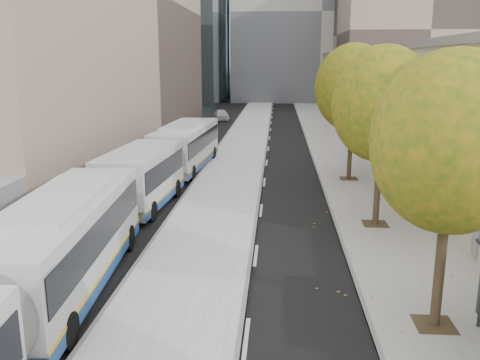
{
  "coord_description": "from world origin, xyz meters",
  "views": [
    {
      "loc": [
        -0.9,
        -0.32,
        7.35
      ],
      "look_at": [
        -2.41,
        19.99,
        2.5
      ],
      "focal_mm": 38.0,
      "sensor_mm": 36.0,
      "label": 1
    }
  ],
  "objects": [
    {
      "name": "tree_c",
      "position": [
        3.6,
        13.0,
        5.25
      ],
      "size": [
        4.2,
        4.2,
        7.28
      ],
      "color": "black",
      "rests_on": "sidewalk"
    },
    {
      "name": "building_tan",
      "position": [
        15.5,
        64.0,
        4.0
      ],
      "size": [
        18.0,
        92.0,
        8.0
      ],
      "primitive_type": "cube",
      "color": "gray",
      "rests_on": "ground"
    },
    {
      "name": "building_far_block",
      "position": [
        6.0,
        96.0,
        15.0
      ],
      "size": [
        30.0,
        18.0,
        30.0
      ],
      "primitive_type": "cube",
      "color": "#A8A599",
      "rests_on": "ground"
    },
    {
      "name": "distant_car",
      "position": [
        -7.83,
        62.02,
        0.68
      ],
      "size": [
        2.53,
        4.25,
        1.36
      ],
      "primitive_type": "imported",
      "rotation": [
        0.0,
        0.0,
        0.25
      ],
      "color": "silver",
      "rests_on": "ground"
    },
    {
      "name": "tree_d",
      "position": [
        3.6,
        22.0,
        5.47
      ],
      "size": [
        4.4,
        4.4,
        7.6
      ],
      "color": "black",
      "rests_on": "sidewalk"
    },
    {
      "name": "tree_e",
      "position": [
        3.6,
        31.0,
        5.69
      ],
      "size": [
        4.6,
        4.6,
        7.92
      ],
      "color": "black",
      "rests_on": "sidewalk"
    },
    {
      "name": "bus_far",
      "position": [
        -7.34,
        29.48,
        1.63
      ],
      "size": [
        3.71,
        17.98,
        2.98
      ],
      "rotation": [
        0.0,
        0.0,
        -0.06
      ],
      "color": "silver",
      "rests_on": "ground"
    },
    {
      "name": "sidewalk",
      "position": [
        4.12,
        35.0,
        0.04
      ],
      "size": [
        4.75,
        150.0,
        0.08
      ],
      "primitive_type": "cube",
      "color": "gray",
      "rests_on": "ground"
    },
    {
      "name": "bus_near",
      "position": [
        -7.38,
        10.49,
        1.65
      ],
      "size": [
        3.8,
        18.26,
        3.02
      ],
      "rotation": [
        0.0,
        0.0,
        0.07
      ],
      "color": "silver",
      "rests_on": "ground"
    },
    {
      "name": "bus_platform",
      "position": [
        -3.88,
        35.0,
        0.07
      ],
      "size": [
        4.25,
        150.0,
        0.15
      ],
      "primitive_type": "cube",
      "color": "#ABABAB",
      "rests_on": "ground"
    }
  ]
}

